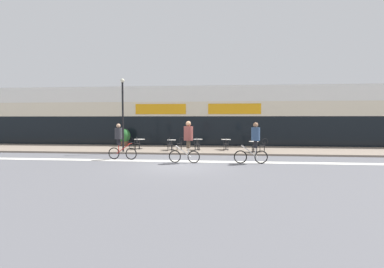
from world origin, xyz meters
The scene contains 22 objects.
ground_plane centered at (0.00, 0.00, 0.00)m, with size 120.00×120.00×0.00m, color #5B5B60.
sidewalk_slab centered at (0.00, 7.25, 0.06)m, with size 40.00×5.50×0.12m, color gray.
storefront_facade centered at (0.00, 11.96, 2.50)m, with size 40.00×4.06×5.02m.
bike_lane_stripe centered at (0.00, 1.61, 0.00)m, with size 36.00×0.70×0.01m, color silver.
bistro_table_0 centered at (-3.95, 6.83, 0.63)m, with size 0.79×0.79×0.71m.
bistro_table_1 centered at (-1.47, 6.32, 0.62)m, with size 0.63×0.63×0.71m.
bistro_table_2 centered at (0.36, 6.59, 0.66)m, with size 0.65×0.65×0.76m.
bistro_table_3 centered at (2.35, 6.97, 0.64)m, with size 0.68×0.68×0.73m.
bistro_table_4 centered at (4.17, 5.62, 0.62)m, with size 0.63×0.63×0.71m.
cafe_chair_0_near centered at (-3.94, 6.20, 0.64)m, with size 0.45×0.60×0.90m.
cafe_chair_0_side centered at (-4.58, 6.83, 0.64)m, with size 0.59×0.43×0.90m.
cafe_chair_1_near centered at (-1.48, 5.70, 0.64)m, with size 0.45×0.60×0.90m.
cafe_chair_1_side centered at (-0.85, 6.32, 0.64)m, with size 0.59×0.43×0.90m.
cafe_chair_2_near centered at (0.36, 5.96, 0.64)m, with size 0.42×0.59×0.90m.
cafe_chair_3_near centered at (2.34, 6.35, 0.64)m, with size 0.41×0.58×0.90m.
cafe_chair_4_near centered at (4.17, 4.99, 0.64)m, with size 0.40×0.58×0.90m.
cafe_chair_4_side centered at (4.79, 5.61, 0.64)m, with size 0.59×0.42×0.90m.
planter_pot centered at (-5.82, 9.04, 0.86)m, with size 0.95×0.95×1.39m.
lamp_post centered at (-4.47, 4.80, 2.93)m, with size 0.26×0.26×4.84m.
cyclist_0 centered at (-3.72, 2.00, 1.17)m, with size 1.72×0.53×2.04m.
cyclist_1 centered at (3.75, 1.15, 1.24)m, with size 1.74×0.49×2.13m.
cyclist_2 centered at (0.30, 1.02, 1.32)m, with size 1.67×0.55×2.20m.
Camera 1 is at (2.16, -14.44, 2.31)m, focal length 28.00 mm.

